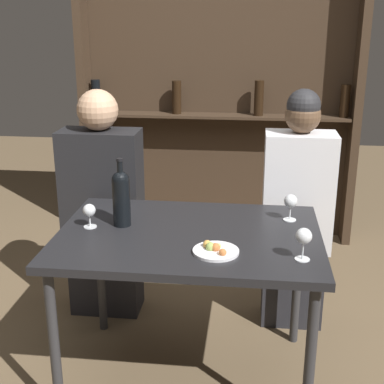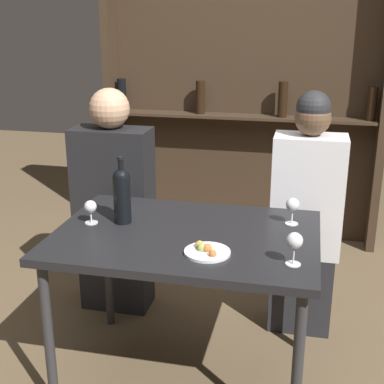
{
  "view_description": "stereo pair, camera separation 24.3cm",
  "coord_description": "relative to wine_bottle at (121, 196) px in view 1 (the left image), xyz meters",
  "views": [
    {
      "loc": [
        0.26,
        -2.17,
        1.67
      ],
      "look_at": [
        0.0,
        0.12,
        0.9
      ],
      "focal_mm": 50.0,
      "sensor_mm": 36.0,
      "label": 1
    },
    {
      "loc": [
        0.5,
        -2.13,
        1.67
      ],
      "look_at": [
        0.0,
        0.12,
        0.9
      ],
      "focal_mm": 50.0,
      "sensor_mm": 36.0,
      "label": 2
    }
  ],
  "objects": [
    {
      "name": "wine_rack_wall",
      "position": [
        0.31,
        1.75,
        0.28
      ],
      "size": [
        2.05,
        0.21,
        2.33
      ],
      "color": "#38281C",
      "rests_on": "ground_plane"
    },
    {
      "name": "dining_table",
      "position": [
        0.31,
        -0.06,
        -0.21
      ],
      "size": [
        1.16,
        0.82,
        0.75
      ],
      "color": "black",
      "rests_on": "ground_plane"
    },
    {
      "name": "wine_glass_2",
      "position": [
        0.77,
        0.15,
        -0.05
      ],
      "size": [
        0.06,
        0.06,
        0.13
      ],
      "color": "silver",
      "rests_on": "dining_table"
    },
    {
      "name": "wine_glass_0",
      "position": [
        -0.14,
        -0.04,
        -0.07
      ],
      "size": [
        0.06,
        0.06,
        0.11
      ],
      "color": "silver",
      "rests_on": "dining_table"
    },
    {
      "name": "food_plate_0",
      "position": [
        0.44,
        -0.25,
        -0.13
      ],
      "size": [
        0.19,
        0.19,
        0.04
      ],
      "color": "white",
      "rests_on": "dining_table"
    },
    {
      "name": "seated_person_left",
      "position": [
        -0.24,
        0.51,
        -0.28
      ],
      "size": [
        0.44,
        0.22,
        1.29
      ],
      "color": "#26262B",
      "rests_on": "ground_plane"
    },
    {
      "name": "wine_bottle",
      "position": [
        0.0,
        0.0,
        0.0
      ],
      "size": [
        0.08,
        0.08,
        0.32
      ],
      "color": "black",
      "rests_on": "dining_table"
    },
    {
      "name": "ground_plane",
      "position": [
        0.31,
        -0.06,
        -0.89
      ],
      "size": [
        10.0,
        10.0,
        0.0
      ],
      "primitive_type": "plane",
      "color": "brown"
    },
    {
      "name": "seated_person_right",
      "position": [
        0.83,
        0.51,
        -0.26
      ],
      "size": [
        0.37,
        0.22,
        1.31
      ],
      "color": "#26262B",
      "rests_on": "ground_plane"
    },
    {
      "name": "wine_glass_1",
      "position": [
        0.79,
        -0.28,
        -0.05
      ],
      "size": [
        0.07,
        0.07,
        0.13
      ],
      "color": "silver",
      "rests_on": "dining_table"
    }
  ]
}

